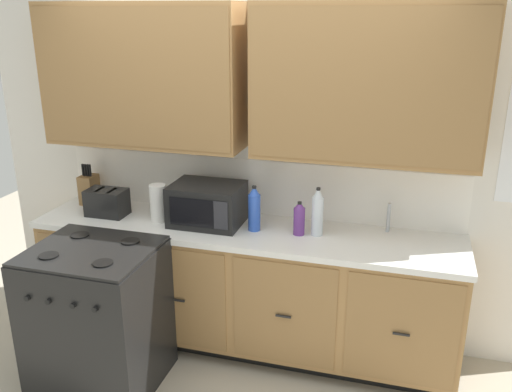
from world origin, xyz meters
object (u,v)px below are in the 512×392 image
bottle_blue (254,209)px  bottle_violet (299,218)px  bottle_clear (318,212)px  microwave (207,204)px  knife_block (89,189)px  paper_towel_roll (158,203)px  toaster (107,202)px  stove_range (98,317)px

bottle_blue → bottle_violet: bearing=1.9°
bottle_blue → bottle_clear: (0.42, 0.03, 0.01)m
microwave → knife_block: 1.02m
knife_block → microwave: bearing=-7.7°
paper_towel_roll → bottle_violet: paper_towel_roll is taller
toaster → bottle_clear: bottle_clear is taller
toaster → knife_block: knife_block is taller
microwave → toaster: size_ratio=1.71×
stove_range → bottle_blue: 1.21m
paper_towel_roll → stove_range: bearing=-105.1°
microwave → bottle_violet: (0.65, -0.02, -0.03)m
knife_block → paper_towel_roll: knife_block is taller
paper_towel_roll → bottle_clear: (1.10, 0.05, 0.03)m
knife_block → toaster: bearing=-35.4°
stove_range → microwave: bearing=52.1°
microwave → bottle_blue: bearing=-4.7°
microwave → bottle_blue: 0.35m
toaster → bottle_violet: bottle_violet is taller
toaster → knife_block: bearing=144.6°
bottle_violet → stove_range: bearing=-151.3°
stove_range → knife_block: bearing=122.4°
stove_range → toaster: (-0.24, 0.60, 0.54)m
bottle_violet → microwave: bearing=178.4°
knife_block → bottle_blue: size_ratio=1.00×
microwave → bottle_clear: bottle_clear is taller
paper_towel_roll → bottle_violet: bearing=1.6°
stove_range → microwave: microwave is taller
paper_towel_roll → bottle_blue: 0.69m
toaster → paper_towel_roll: paper_towel_roll is taller
stove_range → knife_block: knife_block is taller
bottle_clear → toaster: bearing=-178.0°
bottle_violet → bottle_clear: 0.13m
bottle_blue → bottle_clear: bottle_clear is taller
stove_range → paper_towel_roll: (0.16, 0.61, 0.57)m
bottle_clear → stove_range: bearing=-152.6°
stove_range → knife_block: 1.09m
knife_block → bottle_blue: bearing=-6.9°
stove_range → microwave: (0.51, 0.65, 0.58)m
toaster → paper_towel_roll: size_ratio=1.08×
bottle_clear → bottle_violet: bearing=-168.2°
stove_range → paper_towel_roll: 0.85m
stove_range → bottle_violet: (1.15, 0.63, 0.56)m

